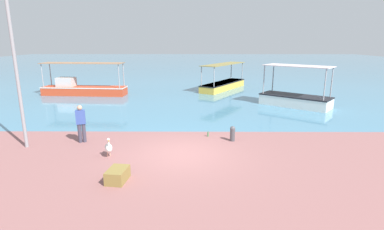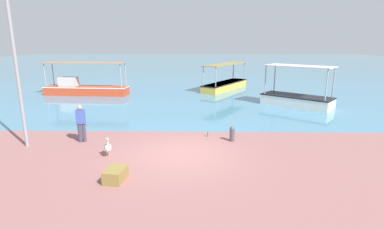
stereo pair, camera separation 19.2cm
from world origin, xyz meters
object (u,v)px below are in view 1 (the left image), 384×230
Objects in this scene: fishing_boat_far_left at (295,98)px; cargo_crate at (118,175)px; glass_bottle at (208,134)px; fishing_boat_near_left at (223,84)px; mooring_bollard at (233,133)px; lamp_post at (15,63)px; fishing_boat_near_right at (83,88)px; fisherman_standing at (81,123)px; pelican at (108,147)px.

cargo_crate is (-9.47, -11.50, -0.35)m from fishing_boat_far_left.
fishing_boat_near_left is at bearing 81.79° from glass_bottle.
mooring_bollard is at bearing -31.07° from glass_bottle.
glass_bottle is at bearing 10.86° from lamp_post.
fishing_boat_near_right is at bearing 133.06° from mooring_bollard.
mooring_bollard is 6.76m from fisherman_standing.
cargo_crate is at bearing -34.11° from lamp_post.
glass_bottle is (-1.07, 0.65, -0.26)m from mooring_bollard.
glass_bottle is (4.00, 2.57, -0.27)m from pelican.
fishing_boat_near_right is 8.79× the size of pelican.
fishing_boat_far_left reaches higher than fishing_boat_near_left.
fishing_boat_near_left reaches higher than mooring_bollard.
lamp_post is 8.69m from glass_bottle.
fisherman_standing reaches higher than cargo_crate.
fishing_boat_far_left is (16.33, -4.38, -0.03)m from fishing_boat_near_right.
fishing_boat_near_right is 10.11× the size of mooring_bollard.
lamp_post is at bearing -169.14° from glass_bottle.
pelican is (6.00, -13.77, -0.22)m from fishing_boat_near_right.
lamp_post is at bearing 164.35° from pelican.
fishing_boat_far_left reaches higher than fisherman_standing.
lamp_post is at bearing -174.52° from mooring_bollard.
fishing_boat_far_left is 6.81× the size of mooring_bollard.
lamp_post is (-9.89, -15.83, 3.07)m from fishing_boat_near_left.
lamp_post is 6.59m from cargo_crate.
fisherman_standing is at bearing 134.13° from pelican.
mooring_bollard is (5.08, 1.93, -0.00)m from pelican.
fishing_boat_near_right is 1.10× the size of lamp_post.
pelican is 4.76m from glass_bottle.
fishing_boat_near_left is 1.01× the size of lamp_post.
glass_bottle is (-2.07, -14.33, -0.39)m from fishing_boat_near_left.
fisherman_standing is 1.98× the size of cargo_crate.
pelican is 2.96× the size of glass_bottle.
glass_bottle is at bearing 32.74° from pelican.
mooring_bollard is at bearing 1.82° from fisherman_standing.
fisherman_standing reaches higher than mooring_bollard.
fishing_boat_far_left reaches higher than pelican.
lamp_post is 3.79× the size of fisherman_standing.
fishing_boat_far_left is at bearing 47.14° from glass_bottle.
cargo_crate is (2.53, -3.82, -0.70)m from fisherman_standing.
cargo_crate is at bearing -136.22° from mooring_bollard.
fishing_boat_near_right reaches higher than glass_bottle.
glass_bottle is at bearing -98.21° from fishing_boat_near_left.
mooring_bollard is 0.41× the size of fisherman_standing.
fishing_boat_near_right is 8.25× the size of cargo_crate.
lamp_post reaches higher than mooring_bollard.
fishing_boat_near_left is (-4.26, 7.51, -0.06)m from fishing_boat_far_left.
glass_bottle is (10.00, -11.20, -0.49)m from fishing_boat_near_right.
fishing_boat_near_left reaches higher than glass_bottle.
fishing_boat_near_left reaches higher than fisherman_standing.
fishing_boat_near_right reaches higher than cargo_crate.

